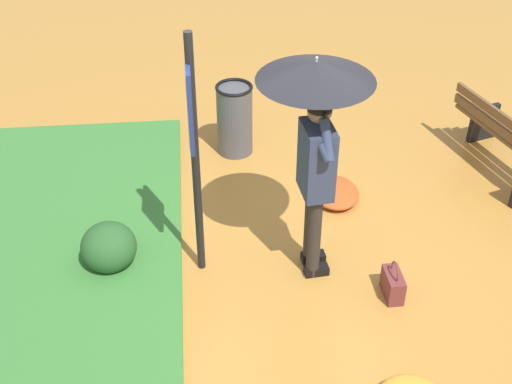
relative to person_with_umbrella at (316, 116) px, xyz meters
The scene contains 8 objects.
ground_plane 1.56m from the person_with_umbrella, 76.09° to the left, with size 18.00×18.00×0.00m, color #B27A33.
person_with_umbrella is the anchor object (origin of this frame).
info_sign_post 1.00m from the person_with_umbrella, 88.29° to the left, with size 0.44×0.07×2.30m.
handbag 1.65m from the person_with_umbrella, 127.50° to the right, with size 0.30×0.15×0.37m.
park_bench 2.91m from the person_with_umbrella, 60.44° to the right, with size 1.44×0.77×0.75m.
trash_bin 2.34m from the person_with_umbrella, 15.14° to the left, with size 0.42×0.42×0.83m.
shrub_cluster 2.25m from the person_with_umbrella, 85.52° to the left, with size 0.56×0.51×0.46m.
leaf_pile_near_person 1.82m from the person_with_umbrella, 24.24° to the right, with size 0.61×0.49×0.13m.
Camera 1 is at (-4.85, 0.84, 4.34)m, focal length 49.03 mm.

